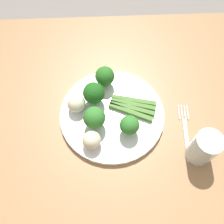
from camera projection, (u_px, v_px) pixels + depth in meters
The scene contains 12 objects.
ground_plane at pixel (120, 188), 1.34m from camera, with size 6.00×6.00×0.02m, color gray.
dining_table at pixel (126, 147), 0.74m from camera, with size 1.34×0.90×0.77m.
plate at pixel (112, 114), 0.66m from camera, with size 0.28×0.28×0.01m, color white.
asparagus_bundle at pixel (132, 106), 0.66m from camera, with size 0.13×0.09×0.01m.
broccoli_right at pixel (105, 76), 0.67m from camera, with size 0.05×0.05×0.07m.
broccoli_near_center at pixel (128, 127), 0.60m from camera, with size 0.05×0.05×0.06m.
broccoli_outer_edge at pixel (94, 93), 0.64m from camera, with size 0.06×0.06×0.07m.
broccoli_back at pixel (94, 118), 0.60m from camera, with size 0.06×0.06×0.07m.
cauliflower_left at pixel (92, 140), 0.59m from camera, with size 0.05×0.05×0.05m, color beige.
cauliflower_mid at pixel (76, 104), 0.64m from camera, with size 0.05×0.05×0.05m, color beige.
fork at pixel (185, 131), 0.64m from camera, with size 0.03×0.17×0.00m.
water_glass at pixel (204, 148), 0.57m from camera, with size 0.06×0.06×0.10m, color silver.
Camera 1 is at (-0.05, -0.25, 1.37)m, focal length 38.69 mm.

